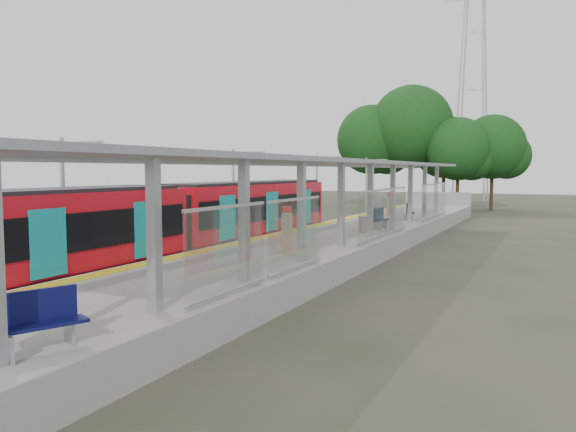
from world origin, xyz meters
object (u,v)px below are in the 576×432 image
(bench_near, at_px, (37,319))
(bench_far, at_px, (409,211))
(info_pillar_near, at_px, (287,233))
(litter_bin, at_px, (363,225))
(info_pillar_far, at_px, (390,209))
(train, at_px, (164,223))
(bench_mid, at_px, (379,218))

(bench_near, height_order, bench_far, bench_far)
(bench_far, bearing_deg, info_pillar_near, -108.42)
(bench_far, distance_m, info_pillar_near, 16.78)
(litter_bin, bearing_deg, info_pillar_far, 93.71)
(bench_near, distance_m, litter_bin, 20.74)
(bench_far, height_order, litter_bin, bench_far)
(train, height_order, info_pillar_near, train)
(train, bearing_deg, bench_far, 71.17)
(bench_near, relative_size, bench_mid, 0.94)
(train, height_order, info_pillar_far, train)
(bench_far, bearing_deg, bench_mid, -107.06)
(bench_far, bearing_deg, info_pillar_far, -129.92)
(info_pillar_far, bearing_deg, bench_far, 58.36)
(train, distance_m, bench_near, 13.36)
(bench_mid, bearing_deg, info_pillar_near, -84.71)
(train, relative_size, info_pillar_far, 15.07)
(bench_near, height_order, litter_bin, bench_near)
(train, bearing_deg, bench_near, -61.25)
(bench_far, height_order, info_pillar_near, info_pillar_near)
(bench_near, distance_m, info_pillar_far, 27.41)
(train, bearing_deg, info_pillar_near, 6.97)
(info_pillar_near, height_order, litter_bin, info_pillar_near)
(litter_bin, bearing_deg, train, -121.88)
(train, distance_m, bench_far, 18.41)
(bench_mid, xyz_separation_m, litter_bin, (-0.25, -1.97, -0.19))
(bench_mid, distance_m, info_pillar_far, 4.73)
(bench_near, bearing_deg, train, 142.45)
(bench_mid, bearing_deg, info_pillar_far, 106.51)
(bench_mid, height_order, bench_far, bench_mid)
(train, xyz_separation_m, info_pillar_near, (5.34, 0.65, -0.25))
(bench_far, distance_m, info_pillar_far, 1.92)
(bench_mid, height_order, info_pillar_far, info_pillar_far)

